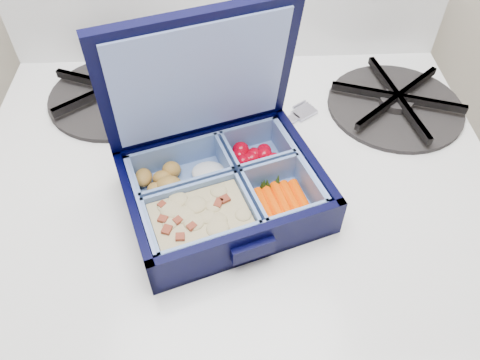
{
  "coord_description": "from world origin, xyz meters",
  "views": [
    {
      "loc": [
        0.31,
        1.29,
        1.38
      ],
      "look_at": [
        0.32,
        1.63,
        0.99
      ],
      "focal_mm": 35.0,
      "sensor_mm": 36.0,
      "label": 1
    }
  ],
  "objects_px": {
    "bento_box": "(224,191)",
    "burner_grate": "(397,100)",
    "stove": "(236,342)",
    "fork": "(253,140)"
  },
  "relations": [
    {
      "from": "burner_grate",
      "to": "fork",
      "type": "bearing_deg",
      "value": -163.81
    },
    {
      "from": "bento_box",
      "to": "burner_grate",
      "type": "bearing_deg",
      "value": 15.27
    },
    {
      "from": "stove",
      "to": "bento_box",
      "type": "distance_m",
      "value": 0.51
    },
    {
      "from": "stove",
      "to": "fork",
      "type": "height_order",
      "value": "fork"
    },
    {
      "from": "stove",
      "to": "bento_box",
      "type": "bearing_deg",
      "value": -109.08
    },
    {
      "from": "bento_box",
      "to": "burner_grate",
      "type": "xyz_separation_m",
      "value": [
        0.24,
        0.16,
        -0.01
      ]
    },
    {
      "from": "fork",
      "to": "bento_box",
      "type": "bearing_deg",
      "value": -55.46
    },
    {
      "from": "burner_grate",
      "to": "fork",
      "type": "relative_size",
      "value": 0.98
    },
    {
      "from": "bento_box",
      "to": "stove",
      "type": "bearing_deg",
      "value": 52.24
    },
    {
      "from": "stove",
      "to": "fork",
      "type": "xyz_separation_m",
      "value": [
        0.03,
        0.07,
        0.48
      ]
    }
  ]
}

